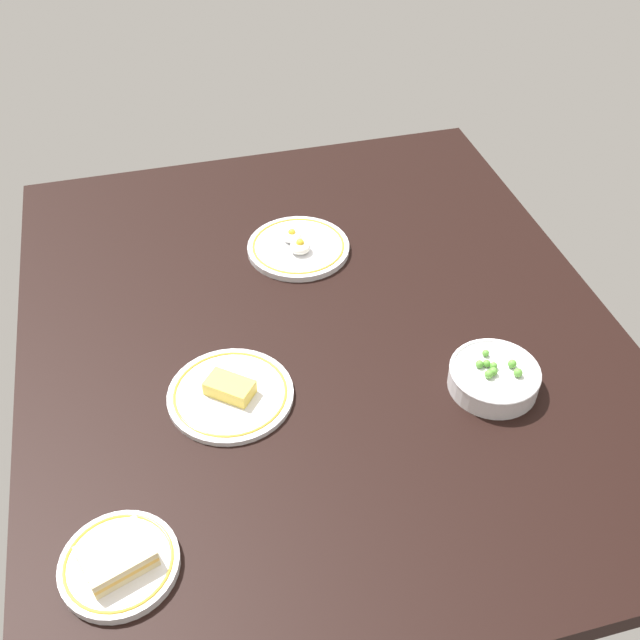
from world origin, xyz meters
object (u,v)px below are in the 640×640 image
Objects in this scene: plate_eggs at (298,247)px; bowl_peas at (494,377)px; plate_cheese at (230,393)px; plate_sandwich at (119,562)px.

bowl_peas is (47.76, 24.09, 1.36)cm from plate_eggs.
plate_cheese is 46.60cm from bowl_peas.
bowl_peas reaches higher than plate_eggs.
bowl_peas is (-19.01, 66.66, 0.83)cm from plate_sandwich.
plate_cheese is at bearing -101.68° from bowl_peas.
bowl_peas is (9.43, 45.61, 1.49)cm from plate_cheese.
plate_sandwich is 1.08× the size of bowl_peas.
plate_cheese is 1.28× the size of plate_sandwich.
bowl_peas reaches higher than plate_cheese.
plate_eggs is at bearing 150.68° from plate_cheese.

